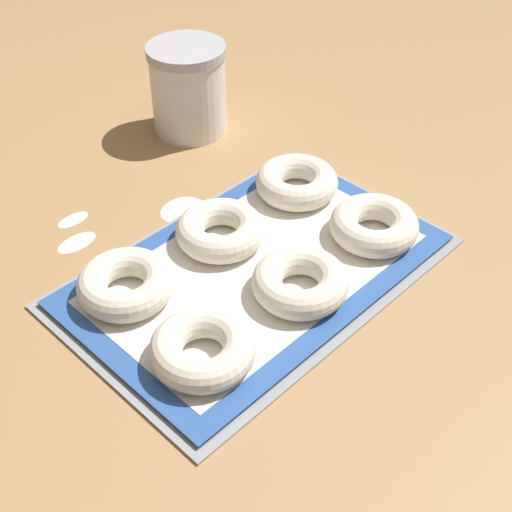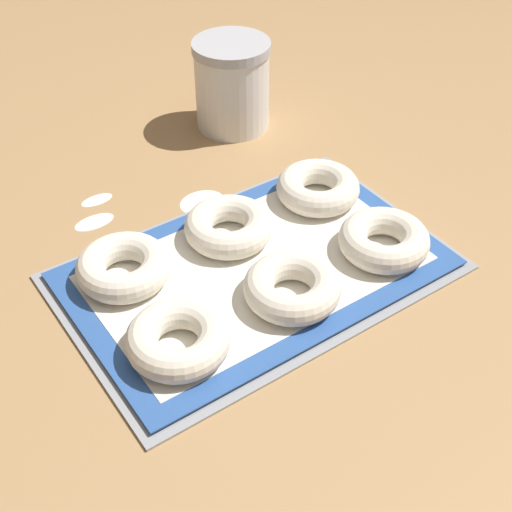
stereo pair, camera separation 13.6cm
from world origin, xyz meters
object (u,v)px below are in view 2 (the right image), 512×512
object	(u,v)px
baking_tray	(256,271)
bagel_back_left	(124,267)
bagel_front_right	(384,240)
bagel_front_center	(292,287)
flour_canister	(232,85)
bagel_back_right	(318,188)
bagel_back_center	(229,226)
bagel_front_left	(178,339)

from	to	relation	value
baking_tray	bagel_back_left	world-z (taller)	bagel_back_left
bagel_front_right	bagel_back_left	bearing A→B (deg)	154.38
baking_tray	bagel_front_center	bearing A→B (deg)	-87.28
bagel_front_center	flour_canister	xyz separation A→B (m)	(0.19, 0.42, 0.05)
baking_tray	bagel_back_right	distance (m)	0.18
baking_tray	flour_canister	xyz separation A→B (m)	(0.19, 0.35, 0.07)
baking_tray	bagel_back_center	size ratio (longest dim) A/B	4.08
baking_tray	flour_canister	distance (m)	0.40
bagel_back_right	flour_canister	xyz separation A→B (m)	(0.02, 0.27, 0.05)
bagel_front_left	bagel_back_left	size ratio (longest dim) A/B	1.00
bagel_front_center	bagel_back_center	world-z (taller)	same
baking_tray	bagel_back_left	bearing A→B (deg)	152.50
baking_tray	bagel_back_left	xyz separation A→B (m)	(-0.16, 0.08, 0.03)
bagel_front_right	flour_canister	world-z (taller)	flour_canister
bagel_front_center	bagel_back_left	distance (m)	0.22
bagel_front_left	bagel_back_center	distance (m)	0.22
baking_tray	bagel_front_left	xyz separation A→B (m)	(-0.16, -0.07, 0.03)
bagel_front_center	bagel_back_right	xyz separation A→B (m)	(0.16, 0.15, 0.00)
bagel_front_right	bagel_back_center	distance (m)	0.22
bagel_back_left	bagel_front_right	bearing A→B (deg)	-25.62
bagel_front_left	bagel_front_center	distance (m)	0.16
baking_tray	bagel_back_center	bearing A→B (deg)	86.65
bagel_front_left	bagel_front_right	bearing A→B (deg)	-0.30
bagel_back_center	bagel_front_center	bearing A→B (deg)	-90.28
flour_canister	bagel_back_center	bearing A→B (deg)	-124.27
bagel_back_center	flour_canister	distance (m)	0.33
bagel_back_center	flour_canister	bearing A→B (deg)	55.73
bagel_front_left	bagel_back_center	world-z (taller)	same
bagel_front_left	flour_canister	xyz separation A→B (m)	(0.35, 0.42, 0.05)
bagel_front_center	flour_canister	size ratio (longest dim) A/B	0.82
bagel_front_right	bagel_front_left	bearing A→B (deg)	179.70
bagel_front_center	bagel_back_left	world-z (taller)	same
bagel_front_center	bagel_back_right	distance (m)	0.22
baking_tray	bagel_back_right	bearing A→B (deg)	24.59
bagel_front_center	flour_canister	distance (m)	0.47
bagel_back_center	bagel_back_right	xyz separation A→B (m)	(0.16, 0.00, 0.00)
bagel_back_left	bagel_back_center	size ratio (longest dim) A/B	1.00
bagel_front_left	bagel_front_center	xyz separation A→B (m)	(0.16, -0.01, 0.00)
baking_tray	bagel_front_right	bearing A→B (deg)	-23.78
bagel_back_left	bagel_back_right	xyz separation A→B (m)	(0.32, -0.01, 0.00)
baking_tray	bagel_front_right	world-z (taller)	bagel_front_right
bagel_front_right	flour_canister	xyz separation A→B (m)	(0.03, 0.42, 0.05)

